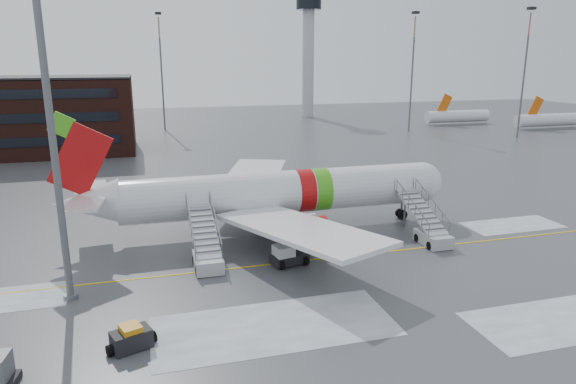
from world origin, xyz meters
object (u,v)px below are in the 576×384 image
object	(u,v)px
airstair_aft	(206,252)
pushback_tug	(287,256)
baggage_tractor	(131,339)
light_mast_near	(47,90)
airliner	(272,194)
airstair_fwd	(429,230)

from	to	relation	value
airstair_aft	pushback_tug	world-z (taller)	airstair_aft
baggage_tractor	light_mast_near	xyz separation A→B (m)	(-3.88, 7.26, 12.71)
airliner	baggage_tractor	bearing A→B (deg)	-125.19
baggage_tractor	light_mast_near	world-z (taller)	light_mast_near
airliner	airstair_aft	xyz separation A→B (m)	(-6.68, -6.54, -2.35)
pushback_tug	airstair_aft	bearing A→B (deg)	165.26
airstair_fwd	airliner	bearing A→B (deg)	151.47
airstair_fwd	pushback_tug	size ratio (longest dim) A/B	2.61
baggage_tractor	airstair_aft	bearing A→B (deg)	63.11
pushback_tug	light_mast_near	bearing A→B (deg)	-173.77
light_mast_near	airliner	bearing A→B (deg)	31.51
airliner	baggage_tractor	xyz separation A→B (m)	(-11.97, -16.98, -2.84)
airliner	airstair_fwd	bearing A→B (deg)	-28.53
airstair_aft	pushback_tug	bearing A→B (deg)	-14.74
baggage_tractor	pushback_tug	bearing A→B (deg)	38.58
pushback_tug	light_mast_near	world-z (taller)	light_mast_near
airliner	pushback_tug	bearing A→B (deg)	-95.80
airliner	light_mast_near	xyz separation A→B (m)	(-15.85, -9.72, 9.87)
pushback_tug	baggage_tractor	size ratio (longest dim) A/B	1.06
baggage_tractor	light_mast_near	size ratio (longest dim) A/B	0.11
airliner	airstair_fwd	distance (m)	13.89
airstair_fwd	airstair_aft	distance (m)	18.70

